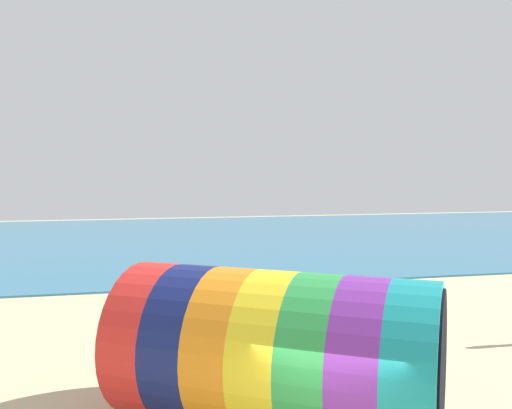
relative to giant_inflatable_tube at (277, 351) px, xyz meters
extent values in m
cube|color=teal|center=(0.32, 35.70, -1.78)|extent=(120.00, 40.00, 0.10)
cylinder|color=red|center=(-2.58, 1.72, 0.00)|extent=(2.88, 3.62, 3.67)
cylinder|color=navy|center=(-1.73, 1.15, 0.00)|extent=(2.88, 3.62, 3.67)
cylinder|color=orange|center=(-0.87, 0.58, 0.00)|extent=(2.88, 3.62, 3.67)
cylinder|color=yellow|center=(-0.02, 0.01, 0.00)|extent=(2.88, 3.62, 3.67)
cylinder|color=green|center=(0.83, -0.55, 0.00)|extent=(2.88, 3.62, 3.67)
cylinder|color=purple|center=(1.68, -1.12, 0.00)|extent=(2.88, 3.62, 3.67)
cylinder|color=teal|center=(2.54, -1.69, 0.00)|extent=(2.88, 3.62, 3.67)
cylinder|color=black|center=(2.98, -1.98, 0.00)|extent=(1.92, 2.84, 3.37)
camera|label=1|loc=(-3.34, -12.29, 4.14)|focal=40.00mm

